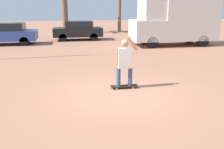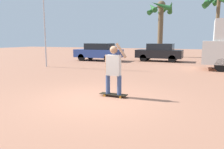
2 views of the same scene
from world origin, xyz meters
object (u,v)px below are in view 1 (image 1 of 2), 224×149
Objects in this scene: person_skateboarder at (125,60)px; parked_car_black at (78,30)px; skateboard at (124,86)px; parked_car_blue at (7,33)px; camper_van at (175,21)px.

person_skateboarder is 0.43× the size of parked_car_black.
skateboard is 12.50m from parked_car_blue.
person_skateboarder is at bearing -61.42° from parked_car_blue.
parked_car_blue is at bearing 118.58° from person_skateboarder.
person_skateboarder is 0.29× the size of camper_van.
camper_van is 1.41× the size of parked_car_blue.
skateboard is 0.23× the size of parked_car_blue.
skateboard is at bearing -85.82° from parked_car_black.
person_skateboarder is 0.41× the size of parked_car_blue.
skateboard is at bearing -61.41° from parked_car_blue.
skateboard is 0.91m from person_skateboarder.
camper_van is (5.53, 8.57, 1.58)m from skateboard.
skateboard is at bearing -122.85° from camper_van.
parked_car_blue is (-5.97, 10.96, -0.19)m from person_skateboarder.
skateboard is 0.24× the size of parked_car_black.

